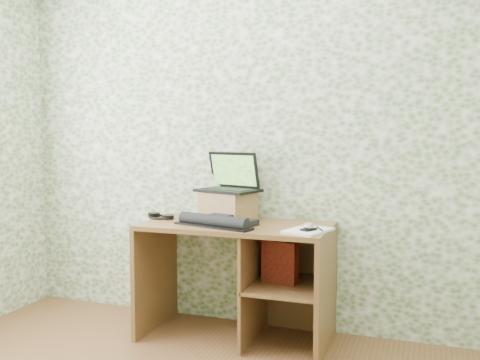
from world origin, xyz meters
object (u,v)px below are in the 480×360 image
at_px(keyboard, 217,221).
at_px(notepad, 308,231).
at_px(riser, 228,206).
at_px(laptop, 230,182).
at_px(desk, 249,265).

xyz_separation_m(keyboard, notepad, (0.59, -0.03, -0.02)).
height_order(riser, notepad, riser).
height_order(keyboard, notepad, keyboard).
bearing_deg(keyboard, laptop, 108.25).
xyz_separation_m(riser, notepad, (0.60, -0.26, -0.09)).
height_order(desk, notepad, notepad).
xyz_separation_m(laptop, notepad, (0.60, -0.31, -0.24)).
distance_m(desk, keyboard, 0.36).
bearing_deg(laptop, keyboard, -70.00).
relative_size(laptop, keyboard, 0.82).
distance_m(laptop, notepad, 0.72).
bearing_deg(keyboard, riser, 108.84).
bearing_deg(keyboard, desk, 49.45).
relative_size(desk, keyboard, 2.18).
bearing_deg(keyboard, notepad, 11.82).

